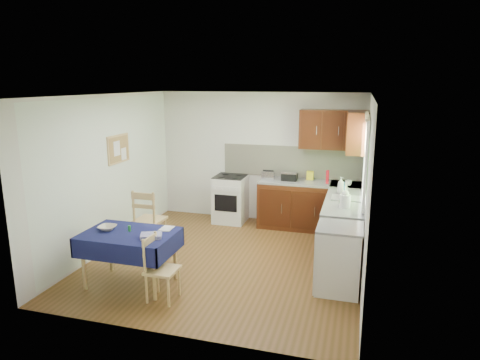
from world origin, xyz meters
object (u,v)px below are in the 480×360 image
(sandwich_press, at_px, (290,176))
(kettle, at_px, (345,200))
(chair_near, at_px, (159,266))
(chair_far, at_px, (148,218))
(dining_table, at_px, (129,240))
(dish_rack, at_px, (346,197))
(toaster, at_px, (268,175))

(sandwich_press, xyz_separation_m, kettle, (1.07, -1.55, 0.03))
(chair_near, xyz_separation_m, sandwich_press, (1.09, 3.22, 0.54))
(chair_far, height_order, kettle, kettle)
(dining_table, height_order, kettle, kettle)
(dish_rack, bearing_deg, dining_table, -128.06)
(dining_table, bearing_deg, toaster, 65.57)
(dining_table, relative_size, toaster, 5.15)
(kettle, bearing_deg, dining_table, -152.71)
(dining_table, distance_m, chair_near, 0.65)
(toaster, relative_size, sandwich_press, 0.84)
(chair_far, distance_m, chair_near, 1.76)
(dish_rack, distance_m, kettle, 0.51)
(dish_rack, xyz_separation_m, kettle, (-0.00, -0.50, 0.09))
(dining_table, relative_size, chair_far, 1.22)
(kettle, bearing_deg, toaster, 134.38)
(toaster, bearing_deg, kettle, -49.92)
(toaster, relative_size, dish_rack, 0.52)
(toaster, bearing_deg, chair_far, -138.60)
(chair_near, distance_m, sandwich_press, 3.44)
(chair_far, relative_size, sandwich_press, 3.54)
(sandwich_press, bearing_deg, chair_far, -118.88)
(dining_table, xyz_separation_m, dish_rack, (2.72, 1.90, 0.29))
(chair_near, distance_m, kettle, 2.78)
(chair_far, distance_m, kettle, 3.13)
(chair_near, relative_size, dish_rack, 1.83)
(toaster, xyz_separation_m, sandwich_press, (0.39, 0.06, -0.00))
(chair_far, height_order, toaster, toaster)
(sandwich_press, bearing_deg, dining_table, -98.56)
(chair_far, height_order, sandwich_press, sandwich_press)
(sandwich_press, height_order, dish_rack, dish_rack)
(chair_far, xyz_separation_m, toaster, (1.63, 1.67, 0.45))
(toaster, height_order, kettle, kettle)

